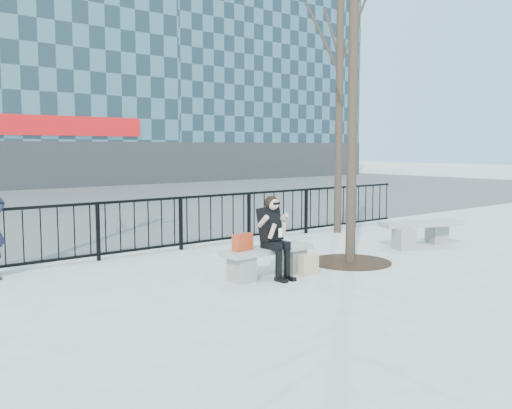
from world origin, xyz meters
TOP-DOWN VIEW (x-y plane):
  - ground at (0.00, 0.00)m, footprint 120.00×120.00m
  - street_surface at (0.00, 15.00)m, footprint 60.00×23.00m
  - railing at (0.00, 3.00)m, footprint 14.00×0.06m
  - building_right at (20.00, 27.00)m, footprint 16.20×10.20m
  - tree_right at (4.50, 2.60)m, footprint 2.80×2.80m
  - tree_grate at (1.90, -0.10)m, footprint 1.50×1.50m
  - bench_main at (0.00, 0.00)m, footprint 1.65×0.46m
  - bench_second at (4.41, 0.11)m, footprint 1.80×0.50m
  - seated_woman at (0.00, -0.16)m, footprint 0.50×0.64m
  - handbag at (-0.52, 0.02)m, footprint 0.34×0.19m
  - shopping_bag at (0.60, -0.33)m, footprint 0.37×0.14m

SIDE VIEW (x-z plane):
  - ground at x=0.00m, z-range 0.00..0.00m
  - street_surface at x=0.00m, z-range 0.00..0.01m
  - tree_grate at x=1.90m, z-range 0.00..0.02m
  - shopping_bag at x=0.60m, z-range 0.00..0.34m
  - bench_main at x=0.00m, z-range 0.06..0.55m
  - bench_second at x=4.41m, z-range 0.06..0.60m
  - railing at x=0.00m, z-range 0.00..1.11m
  - handbag at x=-0.52m, z-range 0.49..0.76m
  - seated_woman at x=0.00m, z-range 0.00..1.34m
  - tree_right at x=4.50m, z-range 1.74..8.74m
  - building_right at x=20.00m, z-range 0.00..20.60m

